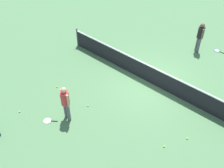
{
  "coord_description": "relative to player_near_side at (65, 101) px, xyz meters",
  "views": [
    {
      "loc": [
        4.87,
        -8.4,
        8.3
      ],
      "look_at": [
        -0.64,
        -2.05,
        0.9
      ],
      "focal_mm": 42.14,
      "sensor_mm": 36.0,
      "label": 1
    }
  ],
  "objects": [
    {
      "name": "tennis_ball_near_player",
      "position": [
        -1.81,
        -1.14,
        -0.98
      ],
      "size": [
        0.07,
        0.07,
        0.07
      ],
      "primitive_type": "sphere",
      "color": "#C6E033",
      "rests_on": "ground_plane"
    },
    {
      "name": "player_near_side",
      "position": [
        0.0,
        0.0,
        0.0
      ],
      "size": [
        0.53,
        0.38,
        1.7
      ],
      "color": "#595960",
      "rests_on": "ground_plane"
    },
    {
      "name": "tennis_racket_near_player",
      "position": [
        -0.51,
        -0.65,
        -1.0
      ],
      "size": [
        0.57,
        0.49,
        0.03
      ],
      "color": "white",
      "rests_on": "ground_plane"
    },
    {
      "name": "tennis_ball_baseline",
      "position": [
        4.27,
        2.3,
        -0.98
      ],
      "size": [
        0.07,
        0.07,
        0.07
      ],
      "primitive_type": "sphere",
      "color": "#C6E033",
      "rests_on": "ground_plane"
    },
    {
      "name": "tennis_racket_far_player",
      "position": [
        2.58,
        8.81,
        -1.0
      ],
      "size": [
        0.59,
        0.33,
        0.03
      ],
      "color": "blue",
      "rests_on": "ground_plane"
    },
    {
      "name": "ground_plane",
      "position": [
        1.29,
        4.11,
        -1.01
      ],
      "size": [
        40.0,
        40.0,
        0.0
      ],
      "primitive_type": "plane",
      "color": "#4C7A4C"
    },
    {
      "name": "player_far_side",
      "position": [
        1.69,
        8.04,
        0.0
      ],
      "size": [
        0.48,
        0.48,
        1.7
      ],
      "color": "#595960",
      "rests_on": "ground_plane"
    },
    {
      "name": "tennis_ball_by_net",
      "position": [
        0.14,
        1.03,
        -0.98
      ],
      "size": [
        0.07,
        0.07,
        0.07
      ],
      "primitive_type": "sphere",
      "color": "#C6E033",
      "rests_on": "ground_plane"
    },
    {
      "name": "tennis_ball_midcourt",
      "position": [
        -1.83,
        0.94,
        -0.98
      ],
      "size": [
        0.07,
        0.07,
        0.07
      ],
      "primitive_type": "sphere",
      "color": "#C6E033",
      "rests_on": "ground_plane"
    },
    {
      "name": "tennis_ball_stray_right",
      "position": [
        3.81,
        1.4,
        -0.98
      ],
      "size": [
        0.07,
        0.07,
        0.07
      ],
      "primitive_type": "sphere",
      "color": "#C6E033",
      "rests_on": "ground_plane"
    },
    {
      "name": "court_net",
      "position": [
        1.29,
        4.11,
        -0.51
      ],
      "size": [
        10.09,
        0.09,
        1.07
      ],
      "color": "#4C4C51",
      "rests_on": "ground_plane"
    }
  ]
}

